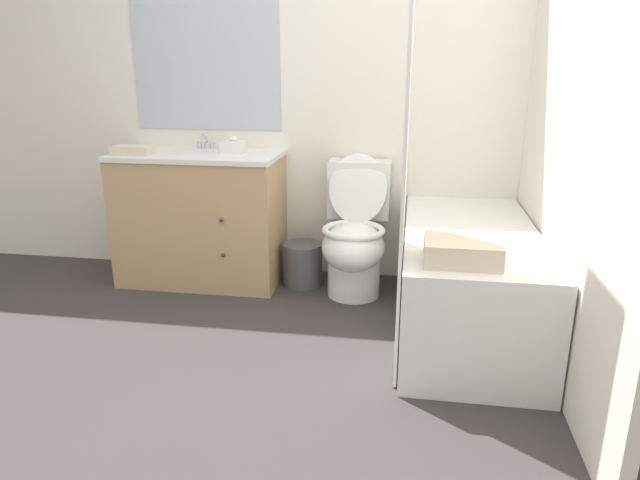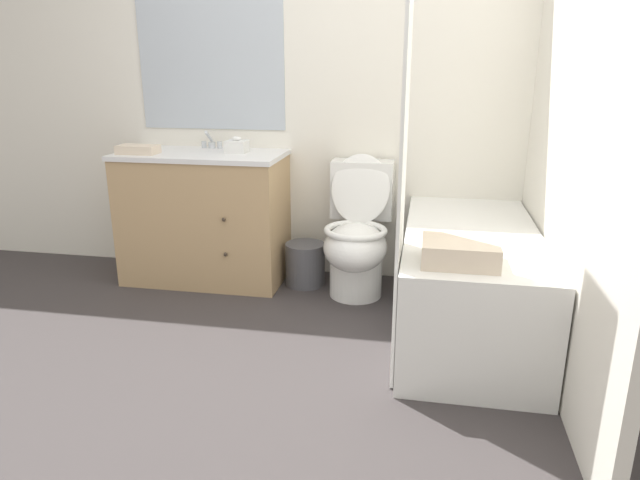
{
  "view_description": "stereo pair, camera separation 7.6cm",
  "coord_description": "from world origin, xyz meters",
  "views": [
    {
      "loc": [
        0.6,
        -2.07,
        1.39
      ],
      "look_at": [
        0.14,
        0.72,
        0.51
      ],
      "focal_mm": 32.0,
      "sensor_mm": 36.0,
      "label": 1
    },
    {
      "loc": [
        0.67,
        -2.06,
        1.39
      ],
      "look_at": [
        0.14,
        0.72,
        0.51
      ],
      "focal_mm": 32.0,
      "sensor_mm": 36.0,
      "label": 2
    }
  ],
  "objects": [
    {
      "name": "vanity_cabinet",
      "position": [
        -0.74,
        1.34,
        0.43
      ],
      "size": [
        1.05,
        0.55,
        0.85
      ],
      "color": "tan",
      "rests_on": "ground_plane"
    },
    {
      "name": "sink_faucet",
      "position": [
        -0.74,
        1.53,
        0.88
      ],
      "size": [
        0.14,
        0.12,
        0.12
      ],
      "color": "silver",
      "rests_on": "vanity_cabinet"
    },
    {
      "name": "wall_right",
      "position": [
        1.29,
        0.8,
        1.25
      ],
      "size": [
        0.05,
        2.6,
        2.5
      ],
      "color": "white",
      "rests_on": "ground_plane"
    },
    {
      "name": "shower_curtain",
      "position": [
        0.57,
        0.39,
        1.0
      ],
      "size": [
        0.01,
        0.41,
        1.98
      ],
      "color": "white",
      "rests_on": "ground_plane"
    },
    {
      "name": "bath_towel_folded",
      "position": [
        0.83,
        0.34,
        0.61
      ],
      "size": [
        0.32,
        0.26,
        0.1
      ],
      "color": "beige",
      "rests_on": "bathtub"
    },
    {
      "name": "bathtub",
      "position": [
        0.92,
        0.86,
        0.28
      ],
      "size": [
        0.68,
        1.48,
        0.56
      ],
      "color": "white",
      "rests_on": "ground_plane"
    },
    {
      "name": "tissue_box",
      "position": [
        -0.51,
        1.37,
        0.89
      ],
      "size": [
        0.13,
        0.13,
        0.1
      ],
      "color": "white",
      "rests_on": "vanity_cabinet"
    },
    {
      "name": "hand_towel_folded",
      "position": [
        -1.1,
        1.22,
        0.87
      ],
      "size": [
        0.25,
        0.14,
        0.05
      ],
      "color": "beige",
      "rests_on": "vanity_cabinet"
    },
    {
      "name": "ground_plane",
      "position": [
        0.0,
        0.0,
        0.0
      ],
      "size": [
        14.0,
        14.0,
        0.0
      ],
      "primitive_type": "plane",
      "color": "#383333"
    },
    {
      "name": "wastebasket",
      "position": [
        -0.08,
        1.35,
        0.14
      ],
      "size": [
        0.26,
        0.26,
        0.28
      ],
      "color": "#4C4C51",
      "rests_on": "ground_plane"
    },
    {
      "name": "toilet",
      "position": [
        0.27,
        1.27,
        0.37
      ],
      "size": [
        0.39,
        0.63,
        0.86
      ],
      "color": "white",
      "rests_on": "ground_plane"
    },
    {
      "name": "wall_back",
      "position": [
        -0.01,
        1.63,
        1.25
      ],
      "size": [
        8.0,
        0.06,
        2.5
      ],
      "color": "white",
      "rests_on": "ground_plane"
    }
  ]
}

